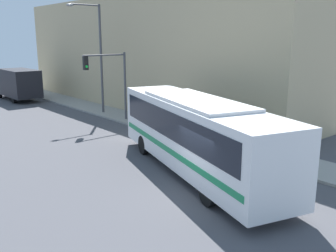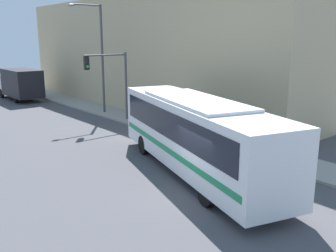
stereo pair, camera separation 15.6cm
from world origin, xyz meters
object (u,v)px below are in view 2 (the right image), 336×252
at_px(parking_meter, 150,113).
at_px(pedestrian_mid_block, 189,122).
at_px(fire_hydrant, 235,144).
at_px(traffic_light_pole, 111,74).
at_px(street_lamp, 98,50).
at_px(pedestrian_near_corner, 192,122).
at_px(delivery_truck, 19,83).
at_px(city_bus, 195,131).

distance_m(parking_meter, pedestrian_mid_block, 3.35).
bearing_deg(fire_hydrant, traffic_light_pole, 95.93).
xyz_separation_m(fire_hydrant, pedestrian_mid_block, (0.30, 3.80, 0.49)).
xyz_separation_m(street_lamp, pedestrian_mid_block, (0.38, -9.54, -3.89)).
bearing_deg(pedestrian_near_corner, delivery_truck, 97.55).
distance_m(delivery_truck, pedestrian_mid_block, 20.80).
bearing_deg(pedestrian_near_corner, pedestrian_mid_block, 112.46).
bearing_deg(parking_meter, pedestrian_near_corner, -83.92).
distance_m(parking_meter, pedestrian_near_corner, 3.54).
distance_m(fire_hydrant, parking_meter, 7.16).
relative_size(delivery_truck, fire_hydrant, 9.47).
height_order(street_lamp, pedestrian_near_corner, street_lamp).
relative_size(fire_hydrant, pedestrian_near_corner, 0.45).
xyz_separation_m(city_bus, parking_meter, (3.60, 7.89, -0.87)).
bearing_deg(pedestrian_near_corner, parking_meter, 96.08).
xyz_separation_m(parking_meter, pedestrian_near_corner, (0.37, -3.52, -0.08)).
relative_size(fire_hydrant, street_lamp, 0.09).
xyz_separation_m(delivery_truck, traffic_light_pole, (1.33, -14.35, 1.78)).
bearing_deg(traffic_light_pole, delivery_truck, 95.31).
bearing_deg(fire_hydrant, pedestrian_near_corner, 84.10).
bearing_deg(pedestrian_mid_block, delivery_truck, 97.41).
bearing_deg(city_bus, pedestrian_mid_block, 66.49).
bearing_deg(pedestrian_near_corner, fire_hydrant, -95.90).
distance_m(fire_hydrant, pedestrian_near_corner, 3.67).
height_order(delivery_truck, traffic_light_pole, traffic_light_pole).
bearing_deg(delivery_truck, street_lamp, -78.25).
bearing_deg(traffic_light_pole, pedestrian_mid_block, -77.86).
height_order(city_bus, delivery_truck, city_bus).
relative_size(city_bus, pedestrian_near_corner, 7.20).
distance_m(traffic_light_pole, pedestrian_mid_block, 6.84).
height_order(city_bus, fire_hydrant, city_bus).
bearing_deg(traffic_light_pole, pedestrian_near_corner, -77.56).
relative_size(parking_meter, pedestrian_mid_block, 0.79).
bearing_deg(parking_meter, delivery_truck, 97.85).
bearing_deg(pedestrian_near_corner, street_lamp, 92.66).
height_order(fire_hydrant, pedestrian_mid_block, pedestrian_mid_block).
relative_size(city_bus, fire_hydrant, 16.07).
height_order(city_bus, pedestrian_mid_block, city_bus).
xyz_separation_m(city_bus, pedestrian_near_corner, (3.98, 4.37, -0.95)).
height_order(delivery_truck, fire_hydrant, delivery_truck).
xyz_separation_m(fire_hydrant, traffic_light_pole, (-1.05, 10.07, 2.90)).
relative_size(city_bus, street_lamp, 1.43).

